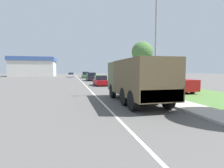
{
  "coord_description": "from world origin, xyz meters",
  "views": [
    {
      "loc": [
        -1.97,
        1.3,
        2.1
      ],
      "look_at": [
        0.86,
        13.31,
        1.14
      ],
      "focal_mm": 28.0,
      "sensor_mm": 36.0,
      "label": 1
    }
  ],
  "objects_px": {
    "military_truck": "(136,78)",
    "lamp_post": "(154,37)",
    "pickup_truck": "(172,82)",
    "car_third_ahead": "(85,75)",
    "car_second_ahead": "(91,77)",
    "car_nearest_ahead": "(101,81)",
    "car_fourth_ahead": "(71,75)"
  },
  "relations": [
    {
      "from": "lamp_post",
      "to": "car_fourth_ahead",
      "type": "bearing_deg",
      "value": 98.4
    },
    {
      "from": "car_nearest_ahead",
      "to": "pickup_truck",
      "type": "height_order",
      "value": "pickup_truck"
    },
    {
      "from": "car_third_ahead",
      "to": "pickup_truck",
      "type": "bearing_deg",
      "value": -79.8
    },
    {
      "from": "military_truck",
      "to": "car_nearest_ahead",
      "type": "bearing_deg",
      "value": 90.24
    },
    {
      "from": "military_truck",
      "to": "car_nearest_ahead",
      "type": "relative_size",
      "value": 1.63
    },
    {
      "from": "car_second_ahead",
      "to": "car_fourth_ahead",
      "type": "bearing_deg",
      "value": 101.02
    },
    {
      "from": "car_second_ahead",
      "to": "pickup_truck",
      "type": "xyz_separation_m",
      "value": [
        5.9,
        -20.5,
        0.14
      ]
    },
    {
      "from": "car_nearest_ahead",
      "to": "pickup_truck",
      "type": "distance_m",
      "value": 10.35
    },
    {
      "from": "car_fourth_ahead",
      "to": "lamp_post",
      "type": "bearing_deg",
      "value": -81.6
    },
    {
      "from": "car_second_ahead",
      "to": "car_fourth_ahead",
      "type": "xyz_separation_m",
      "value": [
        -4.08,
        20.95,
        -0.1
      ]
    },
    {
      "from": "military_truck",
      "to": "pickup_truck",
      "type": "height_order",
      "value": "military_truck"
    },
    {
      "from": "lamp_post",
      "to": "military_truck",
      "type": "bearing_deg",
      "value": -134.07
    },
    {
      "from": "car_nearest_ahead",
      "to": "car_fourth_ahead",
      "type": "distance_m",
      "value": 33.22
    },
    {
      "from": "car_third_ahead",
      "to": "car_fourth_ahead",
      "type": "xyz_separation_m",
      "value": [
        -3.95,
        7.93,
        -0.12
      ]
    },
    {
      "from": "car_nearest_ahead",
      "to": "car_third_ahead",
      "type": "xyz_separation_m",
      "value": [
        -0.1,
        25.04,
        0.13
      ]
    },
    {
      "from": "pickup_truck",
      "to": "car_third_ahead",
      "type": "bearing_deg",
      "value": 100.2
    },
    {
      "from": "military_truck",
      "to": "lamp_post",
      "type": "height_order",
      "value": "lamp_post"
    },
    {
      "from": "car_nearest_ahead",
      "to": "car_fourth_ahead",
      "type": "height_order",
      "value": "car_fourth_ahead"
    },
    {
      "from": "car_third_ahead",
      "to": "pickup_truck",
      "type": "distance_m",
      "value": 34.06
    },
    {
      "from": "car_second_ahead",
      "to": "pickup_truck",
      "type": "distance_m",
      "value": 21.33
    },
    {
      "from": "car_third_ahead",
      "to": "lamp_post",
      "type": "distance_m",
      "value": 36.48
    },
    {
      "from": "military_truck",
      "to": "car_second_ahead",
      "type": "distance_m",
      "value": 25.64
    },
    {
      "from": "car_fourth_ahead",
      "to": "lamp_post",
      "type": "relative_size",
      "value": 0.57
    },
    {
      "from": "car_nearest_ahead",
      "to": "car_second_ahead",
      "type": "bearing_deg",
      "value": 89.85
    },
    {
      "from": "military_truck",
      "to": "lamp_post",
      "type": "xyz_separation_m",
      "value": [
        2.4,
        2.48,
        3.2
      ]
    },
    {
      "from": "car_second_ahead",
      "to": "car_nearest_ahead",
      "type": "bearing_deg",
      "value": -90.15
    },
    {
      "from": "military_truck",
      "to": "pickup_truck",
      "type": "relative_size",
      "value": 1.33
    },
    {
      "from": "car_second_ahead",
      "to": "car_third_ahead",
      "type": "xyz_separation_m",
      "value": [
        -0.13,
        13.02,
        0.02
      ]
    },
    {
      "from": "car_third_ahead",
      "to": "car_second_ahead",
      "type": "bearing_deg",
      "value": -89.43
    },
    {
      "from": "car_nearest_ahead",
      "to": "car_third_ahead",
      "type": "height_order",
      "value": "car_third_ahead"
    },
    {
      "from": "car_nearest_ahead",
      "to": "car_third_ahead",
      "type": "relative_size",
      "value": 0.9
    },
    {
      "from": "military_truck",
      "to": "car_third_ahead",
      "type": "height_order",
      "value": "military_truck"
    }
  ]
}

